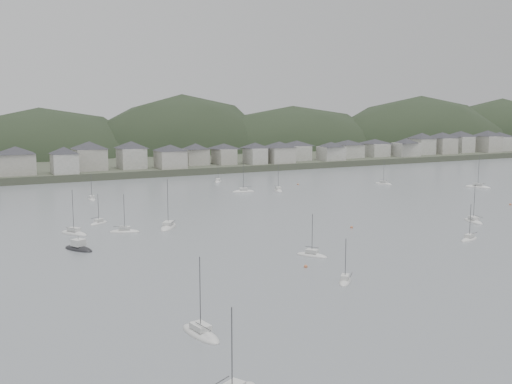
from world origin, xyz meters
TOP-DOWN VIEW (x-y plane):
  - ground at (0.00, 0.00)m, footprint 900.00×900.00m
  - far_shore_land at (0.00, 295.00)m, footprint 900.00×250.00m
  - forested_ridge at (4.83, 269.40)m, footprint 851.55×103.94m
  - waterfront_town at (50.59, 183.34)m, footprint 451.48×28.46m
  - sailboat_lead at (-16.95, 8.26)m, footprint 5.44×5.68m
  - moored_fleet at (-20.10, 62.65)m, footprint 242.34×176.27m
  - motor_launch_far at (-53.24, 52.90)m, footprint 6.34×8.39m
  - mooring_buoys at (-6.36, 57.26)m, footprint 161.74×138.93m

SIDE VIEW (x-z plane):
  - forested_ridge at x=4.83m, z-range -62.57..40.00m
  - ground at x=0.00m, z-range 0.00..0.00m
  - mooring_buoys at x=-6.36m, z-range -0.20..0.50m
  - moored_fleet at x=-20.10m, z-range -6.37..6.72m
  - sailboat_lead at x=-16.95m, z-range -3.91..4.29m
  - motor_launch_far at x=-53.24m, z-range -1.66..2.24m
  - far_shore_land at x=0.00m, z-range 0.00..3.00m
  - waterfront_town at x=50.59m, z-range 2.20..15.12m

